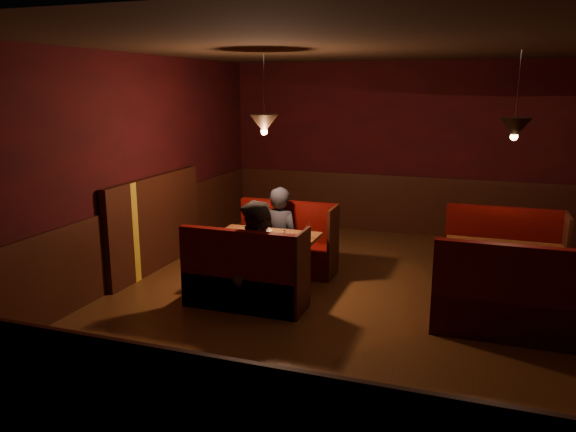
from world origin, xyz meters
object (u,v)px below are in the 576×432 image
(main_bench_near, at_px, (244,283))
(second_table, at_px, (502,264))
(main_bench_far, at_px, (287,249))
(second_bench_far, at_px, (502,263))
(main_table, at_px, (266,247))
(second_bench_near, at_px, (505,307))
(diner_a, at_px, (280,217))
(diner_b, at_px, (259,242))

(main_bench_near, bearing_deg, second_table, 18.75)
(main_bench_far, distance_m, second_bench_far, 2.79)
(second_table, bearing_deg, main_bench_near, -161.25)
(main_bench_near, bearing_deg, main_table, 91.14)
(second_table, height_order, second_bench_near, second_bench_near)
(main_bench_far, bearing_deg, second_bench_far, 5.21)
(main_bench_far, relative_size, second_bench_near, 0.99)
(second_bench_near, bearing_deg, second_bench_far, 90.00)
(diner_a, relative_size, diner_b, 0.96)
(main_bench_near, bearing_deg, diner_a, 92.46)
(main_bench_far, height_order, second_bench_near, second_bench_near)
(second_table, distance_m, second_bench_far, 0.79)
(main_table, bearing_deg, main_bench_far, 88.85)
(second_table, distance_m, diner_a, 2.85)
(main_table, xyz_separation_m, diner_a, (-0.04, 0.63, 0.24))
(main_bench_far, relative_size, main_bench_near, 1.00)
(main_bench_far, distance_m, second_bench_near, 3.06)
(second_table, xyz_separation_m, second_bench_far, (0.03, 0.76, -0.21))
(main_table, xyz_separation_m, second_table, (2.77, 0.21, 0.01))
(main_bench_near, bearing_deg, diner_b, 11.16)
(second_table, distance_m, second_bench_near, 0.79)
(second_table, bearing_deg, second_bench_near, -87.80)
(second_bench_near, distance_m, diner_b, 2.66)
(second_bench_far, distance_m, diner_b, 3.13)
(second_bench_near, xyz_separation_m, diner_a, (-2.84, 1.19, 0.45))
(second_table, height_order, diner_a, diner_a)
(main_table, relative_size, diner_a, 0.83)
(main_bench_near, height_order, diner_b, diner_b)
(main_bench_far, bearing_deg, diner_b, -83.14)
(diner_b, bearing_deg, second_bench_near, 13.32)
(second_table, bearing_deg, main_bench_far, 169.49)
(main_table, relative_size, second_bench_near, 0.90)
(main_table, distance_m, main_bench_near, 0.76)
(second_bench_near, bearing_deg, main_table, 168.80)
(diner_a, bearing_deg, second_bench_far, -161.03)
(main_bench_far, relative_size, second_table, 1.09)
(main_table, distance_m, second_table, 2.77)
(main_bench_far, distance_m, diner_b, 1.50)
(second_table, xyz_separation_m, diner_b, (-2.58, -0.90, 0.26))
(diner_a, distance_m, diner_b, 1.34)
(main_bench_far, bearing_deg, main_bench_near, -90.00)
(main_table, xyz_separation_m, main_bench_near, (0.01, -0.72, -0.22))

